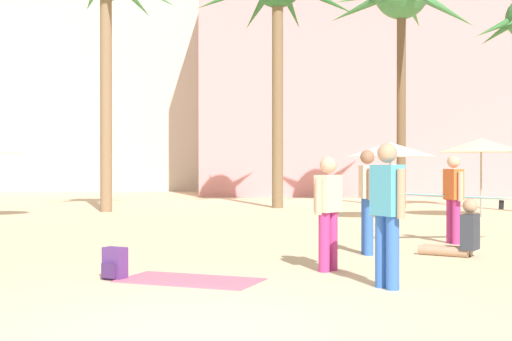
% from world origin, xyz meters
% --- Properties ---
extents(ground, '(120.00, 120.00, 0.00)m').
position_xyz_m(ground, '(0.00, 0.00, 0.00)').
color(ground, beige).
extents(hotel_pink, '(16.55, 10.56, 12.19)m').
position_xyz_m(hotel_pink, '(6.49, 32.55, 6.10)').
color(hotel_pink, pink).
rests_on(hotel_pink, ground).
extents(palm_tree_left, '(5.65, 5.70, 8.78)m').
position_xyz_m(palm_tree_left, '(6.09, 19.07, 7.39)').
color(palm_tree_left, brown).
rests_on(palm_tree_left, ground).
extents(palm_tree_far_right, '(5.93, 5.41, 8.93)m').
position_xyz_m(palm_tree_far_right, '(1.61, 18.65, 7.37)').
color(palm_tree_far_right, brown).
rests_on(palm_tree_far_right, ground).
extents(cafe_umbrella_1, '(2.43, 2.43, 2.29)m').
position_xyz_m(cafe_umbrella_1, '(7.29, 13.90, 2.09)').
color(cafe_umbrella_1, gray).
rests_on(cafe_umbrella_1, ground).
extents(cafe_umbrella_3, '(2.51, 2.51, 2.15)m').
position_xyz_m(cafe_umbrella_3, '(4.52, 13.29, 1.95)').
color(cafe_umbrella_3, gray).
rests_on(cafe_umbrella_3, ground).
extents(beach_towel, '(2.02, 1.54, 0.01)m').
position_xyz_m(beach_towel, '(-0.23, 2.69, 0.01)').
color(beach_towel, '#EF6684').
rests_on(beach_towel, ground).
extents(backpack, '(0.35, 0.34, 0.42)m').
position_xyz_m(backpack, '(-1.23, 2.82, 0.20)').
color(backpack, '#56317A').
rests_on(backpack, ground).
extents(person_near_right, '(2.80, 0.98, 1.69)m').
position_xyz_m(person_near_right, '(4.46, 7.14, 0.91)').
color(person_near_right, '#B7337F').
rests_on(person_near_right, ground).
extents(person_mid_right, '(0.99, 0.83, 0.96)m').
position_xyz_m(person_mid_right, '(4.01, 5.11, 0.34)').
color(person_mid_right, tan).
rests_on(person_mid_right, ground).
extents(person_far_right, '(0.46, 0.53, 1.62)m').
position_xyz_m(person_far_right, '(1.65, 3.51, 0.89)').
color(person_far_right, '#B7337F').
rests_on(person_far_right, ground).
extents(person_near_left, '(0.25, 0.60, 1.76)m').
position_xyz_m(person_near_left, '(2.53, 5.36, 0.97)').
color(person_near_left, blue).
rests_on(person_near_left, ground).
extents(person_far_left, '(0.39, 0.57, 1.76)m').
position_xyz_m(person_far_left, '(2.20, 2.08, 0.97)').
color(person_far_left, blue).
rests_on(person_far_left, ground).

